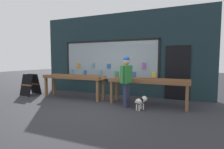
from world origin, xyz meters
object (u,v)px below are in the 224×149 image
display_table_left (74,79)px  display_table_right (148,84)px  person_browsing (126,78)px  small_dog (141,101)px  sandwich_board_sign (31,84)px

display_table_left → display_table_right: size_ratio=1.00×
display_table_right → person_browsing: bearing=-138.6°
person_browsing → small_dog: (0.51, -0.12, -0.69)m
display_table_left → person_browsing: (2.41, -0.53, 0.21)m
display_table_left → small_dog: size_ratio=5.09×
display_table_left → person_browsing: size_ratio=1.62×
display_table_left → sandwich_board_sign: size_ratio=2.92×
display_table_right → small_dog: bearing=-97.1°
small_dog → display_table_right: bearing=16.3°
display_table_left → display_table_right: (3.00, -0.00, -0.02)m
small_dog → sandwich_board_sign: (-5.02, 0.40, 0.19)m
display_table_right → sandwich_board_sign: 5.11m
sandwich_board_sign → person_browsing: bearing=-1.9°
display_table_left → person_browsing: person_browsing is taller
display_table_right → display_table_left: bearing=180.0°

